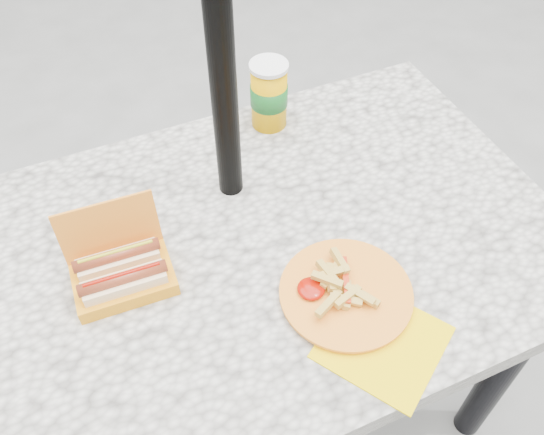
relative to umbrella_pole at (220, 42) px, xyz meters
name	(u,v)px	position (x,y,z in m)	size (l,w,h in m)	color
ground	(265,399)	(0.00, -0.16, -1.10)	(60.00, 60.00, 0.00)	slate
picnic_table	(261,273)	(0.00, -0.16, -0.46)	(1.20, 0.80, 0.75)	beige
umbrella_pole	(220,42)	(0.00, 0.00, 0.00)	(0.05, 0.05, 2.20)	black
hotdog_box	(122,272)	(-0.27, -0.15, -0.32)	(0.18, 0.14, 0.15)	orange
fries_plate	(347,296)	(0.09, -0.35, -0.34)	(0.26, 0.36, 0.05)	#F4CA02
soda_cup	(269,95)	(0.16, 0.16, -0.27)	(0.09, 0.09, 0.16)	#F1A900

